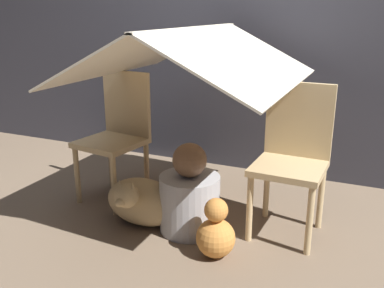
{
  "coord_description": "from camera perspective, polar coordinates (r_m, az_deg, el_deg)",
  "views": [
    {
      "loc": [
        1.0,
        -2.22,
        1.26
      ],
      "look_at": [
        0.0,
        0.06,
        0.48
      ],
      "focal_mm": 40.0,
      "sensor_mm": 36.0,
      "label": 1
    }
  ],
  "objects": [
    {
      "name": "ground_plane",
      "position": [
        2.74,
        -0.52,
        -9.94
      ],
      "size": [
        8.8,
        8.8,
        0.0
      ],
      "primitive_type": "plane",
      "color": "#7A6651"
    },
    {
      "name": "wall_back",
      "position": [
        3.41,
        6.93,
        17.13
      ],
      "size": [
        7.0,
        0.05,
        2.5
      ],
      "color": "#3D3D47",
      "rests_on": "ground_plane"
    },
    {
      "name": "chair_left",
      "position": [
        2.94,
        -9.89,
        1.68
      ],
      "size": [
        0.44,
        0.44,
        0.87
      ],
      "rotation": [
        0.0,
        0.0,
        -0.15
      ],
      "color": "#D1B27F",
      "rests_on": "ground_plane"
    },
    {
      "name": "chair_right",
      "position": [
        2.51,
        13.27,
        -1.29
      ],
      "size": [
        0.4,
        0.4,
        0.87
      ],
      "rotation": [
        0.0,
        0.0,
        -0.04
      ],
      "color": "#D1B27F",
      "rests_on": "ground_plane"
    },
    {
      "name": "sheet_canopy",
      "position": [
        2.5,
        0.0,
        11.95
      ],
      "size": [
        1.2,
        1.35,
        0.31
      ],
      "color": "silver"
    },
    {
      "name": "person_front",
      "position": [
        2.53,
        -0.31,
        -7.05
      ],
      "size": [
        0.36,
        0.36,
        0.54
      ],
      "color": "#B2B2B7",
      "rests_on": "ground_plane"
    },
    {
      "name": "dog",
      "position": [
        2.62,
        -6.68,
        -7.59
      ],
      "size": [
        0.48,
        0.41,
        0.35
      ],
      "color": "tan",
      "rests_on": "ground_plane"
    },
    {
      "name": "floor_cushion",
      "position": [
        2.83,
        -2.22,
        -7.89
      ],
      "size": [
        0.33,
        0.26,
        0.1
      ],
      "color": "#CC664C",
      "rests_on": "ground_plane"
    },
    {
      "name": "plush_toy",
      "position": [
        2.31,
        3.18,
        -11.78
      ],
      "size": [
        0.21,
        0.21,
        0.33
      ],
      "color": "#D88C3F",
      "rests_on": "ground_plane"
    }
  ]
}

